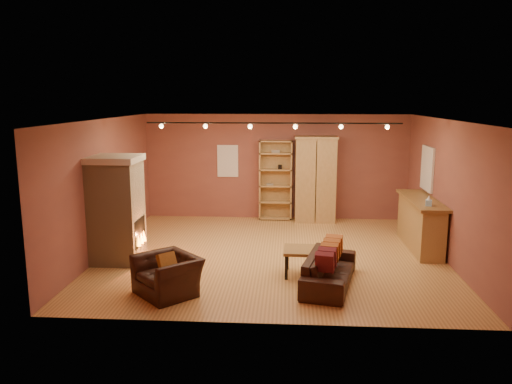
# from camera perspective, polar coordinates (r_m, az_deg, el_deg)

# --- Properties ---
(floor) EXTENTS (7.00, 7.00, 0.00)m
(floor) POSITION_cam_1_polar(r_m,az_deg,el_deg) (10.52, 1.79, -7.14)
(floor) COLOR #B0793E
(floor) RESTS_ON ground
(ceiling) EXTENTS (7.00, 7.00, 0.00)m
(ceiling) POSITION_cam_1_polar(r_m,az_deg,el_deg) (10.02, 1.88, 8.28)
(ceiling) COLOR #56341B
(ceiling) RESTS_ON back_wall
(back_wall) EXTENTS (7.00, 0.02, 2.80)m
(back_wall) POSITION_cam_1_polar(r_m,az_deg,el_deg) (13.38, 2.31, 2.89)
(back_wall) COLOR brown
(back_wall) RESTS_ON floor
(left_wall) EXTENTS (0.02, 6.50, 2.80)m
(left_wall) POSITION_cam_1_polar(r_m,az_deg,el_deg) (10.87, -16.94, 0.58)
(left_wall) COLOR brown
(left_wall) RESTS_ON floor
(right_wall) EXTENTS (0.02, 6.50, 2.80)m
(right_wall) POSITION_cam_1_polar(r_m,az_deg,el_deg) (10.65, 21.01, 0.13)
(right_wall) COLOR brown
(right_wall) RESTS_ON floor
(fireplace) EXTENTS (1.01, 0.98, 2.12)m
(fireplace) POSITION_cam_1_polar(r_m,az_deg,el_deg) (10.22, -15.60, -1.91)
(fireplace) COLOR tan
(fireplace) RESTS_ON floor
(back_window) EXTENTS (0.56, 0.04, 0.86)m
(back_window) POSITION_cam_1_polar(r_m,az_deg,el_deg) (13.44, -3.25, 3.55)
(back_window) COLOR white
(back_window) RESTS_ON back_wall
(bookcase) EXTENTS (0.87, 0.34, 2.12)m
(bookcase) POSITION_cam_1_polar(r_m,az_deg,el_deg) (13.32, 2.26, 1.45)
(bookcase) COLOR tan
(bookcase) RESTS_ON floor
(armoire) EXTENTS (1.11, 0.63, 2.25)m
(armoire) POSITION_cam_1_polar(r_m,az_deg,el_deg) (13.16, 6.80, 1.49)
(armoire) COLOR tan
(armoire) RESTS_ON floor
(bar_counter) EXTENTS (0.61, 2.28, 1.09)m
(bar_counter) POSITION_cam_1_polar(r_m,az_deg,el_deg) (11.40, 18.26, -3.38)
(bar_counter) COLOR #A8844D
(bar_counter) RESTS_ON floor
(tissue_box) EXTENTS (0.14, 0.14, 0.22)m
(tissue_box) POSITION_cam_1_polar(r_m,az_deg,el_deg) (10.58, 19.14, -1.03)
(tissue_box) COLOR #95C9EF
(tissue_box) RESTS_ON bar_counter
(right_window) EXTENTS (0.05, 0.90, 1.00)m
(right_window) POSITION_cam_1_polar(r_m,az_deg,el_deg) (11.93, 18.99, 2.55)
(right_window) COLOR white
(right_window) RESTS_ON right_wall
(loveseat) EXTENTS (0.96, 1.95, 0.77)m
(loveseat) POSITION_cam_1_polar(r_m,az_deg,el_deg) (8.86, 8.39, -8.13)
(loveseat) COLOR black
(loveseat) RESTS_ON floor
(armchair) EXTENTS (1.16, 1.17, 0.87)m
(armchair) POSITION_cam_1_polar(r_m,az_deg,el_deg) (8.49, -10.09, -8.63)
(armchair) COLOR black
(armchair) RESTS_ON floor
(coffee_table) EXTENTS (0.67, 0.67, 0.50)m
(coffee_table) POSITION_cam_1_polar(r_m,az_deg,el_deg) (9.27, 5.25, -6.92)
(coffee_table) COLOR olive
(coffee_table) RESTS_ON floor
(track_rail) EXTENTS (5.20, 0.09, 0.13)m
(track_rail) POSITION_cam_1_polar(r_m,az_deg,el_deg) (10.22, 1.92, 7.69)
(track_rail) COLOR black
(track_rail) RESTS_ON ceiling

